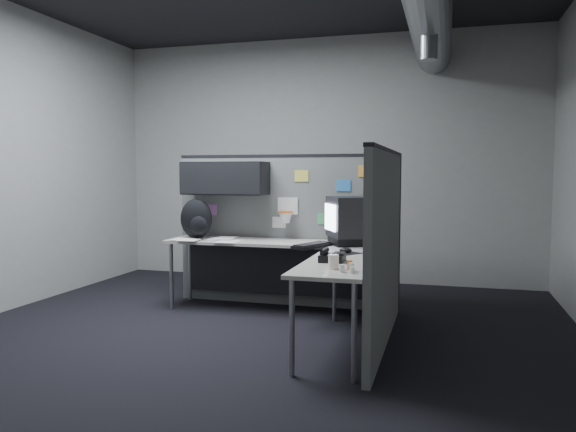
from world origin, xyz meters
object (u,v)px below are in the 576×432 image
(monitor, at_px, (352,220))
(keyboard, at_px, (312,245))
(desk, at_px, (291,257))
(phone, at_px, (332,257))
(backpack, at_px, (196,219))

(monitor, bearing_deg, keyboard, -121.67)
(desk, xyz_separation_m, phone, (0.57, -0.86, 0.15))
(phone, bearing_deg, backpack, 156.41)
(keyboard, height_order, phone, phone)
(desk, distance_m, backpack, 1.19)
(desk, bearing_deg, backpack, 167.80)
(desk, xyz_separation_m, backpack, (-1.12, 0.24, 0.33))
(keyboard, bearing_deg, backpack, 144.64)
(backpack, bearing_deg, desk, -27.47)
(monitor, xyz_separation_m, backpack, (-1.67, 0.03, -0.03))
(phone, bearing_deg, keyboard, 123.53)
(desk, bearing_deg, monitor, 20.60)
(phone, height_order, backpack, backpack)
(desk, height_order, backpack, backpack)
(desk, xyz_separation_m, monitor, (0.55, 0.21, 0.36))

